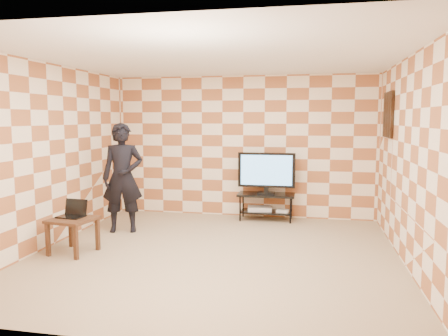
{
  "coord_description": "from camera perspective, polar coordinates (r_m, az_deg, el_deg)",
  "views": [
    {
      "loc": [
        1.26,
        -5.79,
        1.89
      ],
      "look_at": [
        0.0,
        0.6,
        1.15
      ],
      "focal_mm": 35.0,
      "sensor_mm": 36.0,
      "label": 1
    }
  ],
  "objects": [
    {
      "name": "floor",
      "position": [
        6.22,
        -1.09,
        -11.21
      ],
      "size": [
        5.0,
        5.0,
        0.0
      ],
      "primitive_type": "plane",
      "color": "tan",
      "rests_on": "ground"
    },
    {
      "name": "game_console",
      "position": [
        8.15,
        7.66,
        -5.56
      ],
      "size": [
        0.23,
        0.19,
        0.05
      ],
      "primitive_type": "cube",
      "rotation": [
        0.0,
        0.0,
        -0.15
      ],
      "color": "silver",
      "rests_on": "tv_stand"
    },
    {
      "name": "tv_stand",
      "position": [
        8.18,
        5.52,
        -4.27
      ],
      "size": [
        1.05,
        0.47,
        0.5
      ],
      "color": "black",
      "rests_on": "floor"
    },
    {
      "name": "wall_left",
      "position": [
        6.93,
        -21.78,
        1.55
      ],
      "size": [
        0.02,
        5.0,
        2.7
      ],
      "primitive_type": "cube",
      "color": "#FAE4C5",
      "rests_on": "ground"
    },
    {
      "name": "person",
      "position": [
        7.45,
        -13.09,
        -1.24
      ],
      "size": [
        0.76,
        0.61,
        1.82
      ],
      "primitive_type": "imported",
      "rotation": [
        0.0,
        0.0,
        0.29
      ],
      "color": "black",
      "rests_on": "floor"
    },
    {
      "name": "side_table",
      "position": [
        6.53,
        -19.14,
        -6.97
      ],
      "size": [
        0.65,
        0.65,
        0.5
      ],
      "color": "#3D2717",
      "rests_on": "floor"
    },
    {
      "name": "wall_right",
      "position": [
        5.95,
        23.14,
        0.74
      ],
      "size": [
        0.02,
        5.0,
        2.7
      ],
      "primitive_type": "cube",
      "color": "#FAE4C5",
      "rests_on": "ground"
    },
    {
      "name": "tv",
      "position": [
        8.09,
        5.56,
        -0.4
      ],
      "size": [
        1.05,
        0.2,
        0.77
      ],
      "color": "black",
      "rests_on": "tv_stand"
    },
    {
      "name": "wall_art",
      "position": [
        7.44,
        20.66,
        6.53
      ],
      "size": [
        0.04,
        0.72,
        0.72
      ],
      "color": "black",
      "rests_on": "wall_right"
    },
    {
      "name": "ceiling",
      "position": [
        5.98,
        -1.15,
        14.26
      ],
      "size": [
        5.0,
        5.0,
        0.02
      ],
      "primitive_type": "cube",
      "color": "white",
      "rests_on": "wall_back"
    },
    {
      "name": "wall_back",
      "position": [
        8.4,
        2.52,
        2.8
      ],
      "size": [
        5.0,
        0.02,
        2.7
      ],
      "primitive_type": "cube",
      "color": "#FAE4C5",
      "rests_on": "ground"
    },
    {
      "name": "dvd_player",
      "position": [
        8.25,
        4.66,
        -5.29
      ],
      "size": [
        0.48,
        0.37,
        0.07
      ],
      "primitive_type": "cube",
      "rotation": [
        0.0,
        0.0,
        0.14
      ],
      "color": "silver",
      "rests_on": "tv_stand"
    },
    {
      "name": "wall_front",
      "position": [
        3.57,
        -9.72,
        -2.36
      ],
      "size": [
        5.0,
        0.02,
        2.7
      ],
      "primitive_type": "cube",
      "color": "#FAE4C5",
      "rests_on": "ground"
    },
    {
      "name": "laptop",
      "position": [
        6.61,
        -19.14,
        -5.57
      ],
      "size": [
        0.38,
        0.32,
        0.24
      ],
      "color": "black",
      "rests_on": "side_table"
    }
  ]
}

